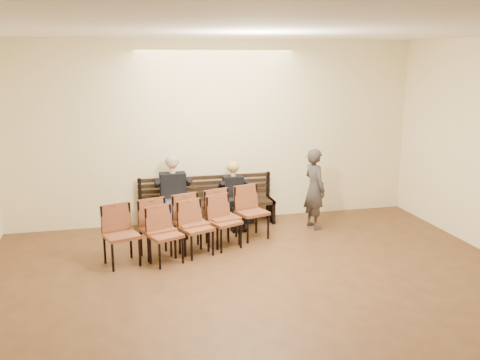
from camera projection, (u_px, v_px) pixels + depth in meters
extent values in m
plane|color=brown|center=(303.00, 348.00, 5.98)|extent=(10.00, 10.00, 0.00)
cube|color=#F9E9B2|center=(216.00, 132.00, 10.32)|extent=(8.00, 0.02, 3.50)
cube|color=white|center=(313.00, 23.00, 5.19)|extent=(8.00, 10.00, 0.02)
cube|color=black|center=(208.00, 214.00, 10.27)|extent=(2.60, 0.90, 0.45)
cube|color=silver|center=(175.00, 202.00, 9.80)|extent=(0.38, 0.33, 0.25)
cylinder|color=silver|center=(244.00, 200.00, 9.98)|extent=(0.08, 0.08, 0.21)
cube|color=black|center=(242.00, 216.00, 10.44)|extent=(0.45, 0.36, 0.29)
imported|color=#342E2A|center=(315.00, 183.00, 10.00)|extent=(0.53, 0.71, 1.75)
cube|color=brown|center=(191.00, 223.00, 8.88)|extent=(2.92, 1.39, 0.95)
cube|color=brown|center=(196.00, 229.00, 8.69)|extent=(1.68, 1.09, 0.90)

